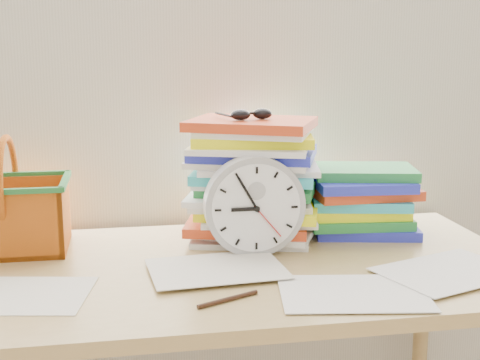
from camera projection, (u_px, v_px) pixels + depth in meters
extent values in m
cube|color=silver|center=(194.00, 18.00, 1.75)|extent=(2.40, 0.01, 2.50)
cube|color=tan|center=(216.00, 271.00, 1.49)|extent=(1.40, 0.70, 0.03)
cylinder|color=tan|center=(420.00, 345.00, 1.97)|extent=(0.04, 0.04, 0.72)
cylinder|color=#A7A7A9|center=(254.00, 206.00, 1.54)|extent=(0.23, 0.05, 0.23)
cylinder|color=black|center=(228.00, 299.00, 1.28)|extent=(0.13, 0.06, 0.01)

